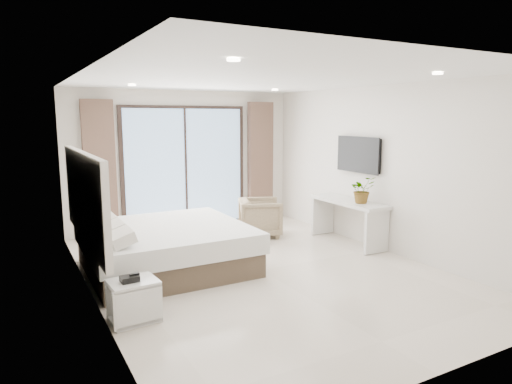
# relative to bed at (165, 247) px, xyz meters

# --- Properties ---
(ground) EXTENTS (6.20, 6.20, 0.00)m
(ground) POSITION_rel_bed_xyz_m (1.19, -0.73, -0.33)
(ground) COLOR beige
(ground) RESTS_ON ground
(room_shell) EXTENTS (4.62, 6.22, 2.72)m
(room_shell) POSITION_rel_bed_xyz_m (0.99, 0.10, 1.25)
(room_shell) COLOR silver
(room_shell) RESTS_ON ground
(bed) EXTENTS (2.24, 2.13, 0.76)m
(bed) POSITION_rel_bed_xyz_m (0.00, 0.00, 0.00)
(bed) COLOR brown
(bed) RESTS_ON ground
(nightstand) EXTENTS (0.52, 0.44, 0.45)m
(nightstand) POSITION_rel_bed_xyz_m (-0.83, -1.51, -0.10)
(nightstand) COLOR silver
(nightstand) RESTS_ON ground
(phone) EXTENTS (0.19, 0.15, 0.06)m
(phone) POSITION_rel_bed_xyz_m (-0.87, -1.52, 0.16)
(phone) COLOR black
(phone) RESTS_ON nightstand
(console_desk) EXTENTS (0.50, 1.59, 0.77)m
(console_desk) POSITION_rel_bed_xyz_m (3.23, -0.19, 0.23)
(console_desk) COLOR silver
(console_desk) RESTS_ON ground
(plant) EXTENTS (0.46, 0.50, 0.35)m
(plant) POSITION_rel_bed_xyz_m (3.23, -0.53, 0.62)
(plant) COLOR #33662D
(plant) RESTS_ON console_desk
(armchair) EXTENTS (0.92, 0.95, 0.76)m
(armchair) POSITION_rel_bed_xyz_m (2.14, 0.99, 0.05)
(armchair) COLOR #988563
(armchair) RESTS_ON ground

